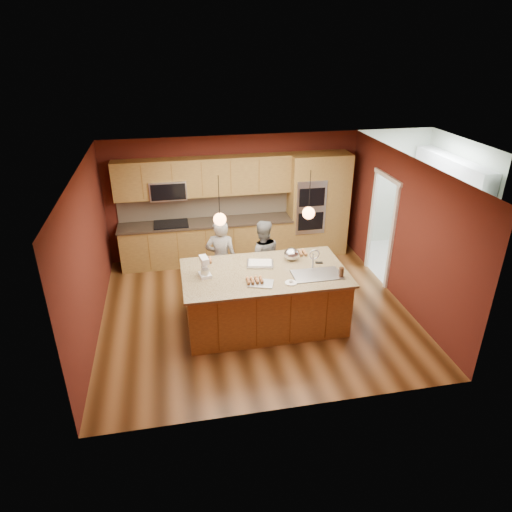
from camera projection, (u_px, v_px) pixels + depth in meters
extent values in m
plane|color=#3F230E|center=(255.00, 310.00, 8.42)|extent=(5.50, 5.50, 0.00)
plane|color=white|center=(255.00, 166.00, 7.23)|extent=(5.50, 5.50, 0.00)
plane|color=#501B14|center=(234.00, 197.00, 10.03)|extent=(5.50, 0.00, 5.50)
plane|color=#501B14|center=(293.00, 326.00, 5.62)|extent=(5.50, 0.00, 5.50)
plane|color=#501B14|center=(88.00, 257.00, 7.35)|extent=(0.00, 5.00, 5.00)
plane|color=#501B14|center=(403.00, 231.00, 8.30)|extent=(0.00, 5.00, 5.00)
cube|color=brown|center=(207.00, 242.00, 10.05)|extent=(3.70, 0.60, 0.90)
cube|color=#33291E|center=(206.00, 223.00, 9.83)|extent=(3.74, 0.64, 0.04)
cube|color=#C6B092|center=(204.00, 205.00, 9.96)|extent=(3.70, 0.03, 0.56)
cube|color=brown|center=(204.00, 177.00, 9.52)|extent=(3.70, 0.36, 0.80)
cube|color=black|center=(171.00, 224.00, 9.68)|extent=(0.72, 0.52, 0.03)
cube|color=silver|center=(168.00, 189.00, 9.47)|extent=(0.76, 0.40, 0.40)
cube|color=brown|center=(307.00, 206.00, 10.13)|extent=(0.80, 0.60, 2.30)
cube|color=silver|center=(311.00, 208.00, 9.84)|extent=(0.66, 0.04, 1.20)
cube|color=brown|center=(335.00, 204.00, 10.24)|extent=(0.50, 0.60, 2.30)
plane|color=beige|center=(406.00, 264.00, 10.10)|extent=(2.60, 2.60, 0.00)
plane|color=beige|center=(455.00, 203.00, 9.66)|extent=(0.00, 2.70, 2.70)
cube|color=white|center=(452.00, 176.00, 9.36)|extent=(0.35, 2.40, 0.75)
cylinder|color=black|center=(219.00, 198.00, 6.91)|extent=(0.01, 0.01, 0.70)
sphere|color=#FF934D|center=(220.00, 219.00, 7.06)|extent=(0.20, 0.20, 0.20)
cylinder|color=black|center=(310.00, 192.00, 7.15)|extent=(0.01, 0.01, 0.70)
sphere|color=#FF934D|center=(309.00, 213.00, 7.31)|extent=(0.20, 0.20, 0.20)
cube|color=brown|center=(264.00, 298.00, 7.85)|extent=(2.64, 1.43, 0.97)
cube|color=tan|center=(264.00, 273.00, 7.63)|extent=(2.74, 1.53, 0.04)
cube|color=silver|center=(317.00, 279.00, 7.55)|extent=(0.79, 0.46, 0.18)
imported|color=black|center=(221.00, 259.00, 8.50)|extent=(0.65, 0.50, 1.59)
imported|color=slate|center=(262.00, 258.00, 8.65)|extent=(0.76, 0.60, 1.51)
cube|color=white|center=(205.00, 275.00, 7.46)|extent=(0.22, 0.26, 0.05)
cube|color=white|center=(204.00, 264.00, 7.48)|extent=(0.10, 0.09, 0.23)
cube|color=white|center=(204.00, 260.00, 7.35)|extent=(0.16, 0.25, 0.09)
cylinder|color=silver|center=(205.00, 272.00, 7.40)|extent=(0.13, 0.13, 0.13)
cube|color=#BABDC2|center=(260.00, 264.00, 7.83)|extent=(0.51, 0.42, 0.03)
cube|color=white|center=(260.00, 263.00, 7.83)|extent=(0.44, 0.35, 0.02)
cube|color=silver|center=(261.00, 283.00, 7.23)|extent=(0.47, 0.39, 0.02)
ellipsoid|color=silver|center=(291.00, 254.00, 7.97)|extent=(0.27, 0.27, 0.23)
cylinder|color=white|center=(291.00, 283.00, 7.26)|extent=(0.19, 0.19, 0.01)
cylinder|color=#392012|center=(341.00, 272.00, 7.42)|extent=(0.08, 0.08, 0.16)
cube|color=black|center=(319.00, 263.00, 7.90)|extent=(0.14, 0.09, 0.01)
cube|color=white|center=(444.00, 249.00, 9.64)|extent=(0.68, 0.70, 0.98)
cube|color=white|center=(425.00, 235.00, 10.24)|extent=(0.68, 0.70, 1.03)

